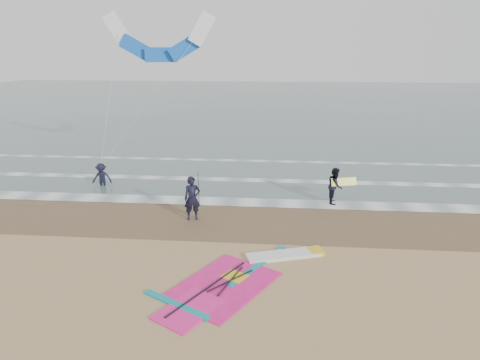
# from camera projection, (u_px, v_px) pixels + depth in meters

# --- Properties ---
(ground) EXTENTS (120.00, 120.00, 0.00)m
(ground) POSITION_uv_depth(u_px,v_px,m) (234.00, 290.00, 13.86)
(ground) COLOR tan
(ground) RESTS_ON ground
(sea_water) EXTENTS (120.00, 80.00, 0.02)m
(sea_water) POSITION_uv_depth(u_px,v_px,m) (268.00, 104.00, 59.52)
(sea_water) COLOR #47605E
(sea_water) RESTS_ON ground
(wet_sand_band) EXTENTS (120.00, 5.00, 0.01)m
(wet_sand_band) POSITION_uv_depth(u_px,v_px,m) (247.00, 219.00, 19.57)
(wet_sand_band) COLOR brown
(wet_sand_band) RESTS_ON ground
(foam_waterline) EXTENTS (120.00, 9.15, 0.02)m
(foam_waterline) POSITION_uv_depth(u_px,v_px,m) (253.00, 188.00, 23.78)
(foam_waterline) COLOR white
(foam_waterline) RESTS_ON ground
(windsurf_rig) EXTENTS (6.07, 5.75, 0.15)m
(windsurf_rig) POSITION_uv_depth(u_px,v_px,m) (242.00, 277.00, 14.61)
(windsurf_rig) COLOR white
(windsurf_rig) RESTS_ON ground
(person_standing) EXTENTS (0.86, 0.70, 2.03)m
(person_standing) POSITION_uv_depth(u_px,v_px,m) (192.00, 198.00, 19.30)
(person_standing) COLOR black
(person_standing) RESTS_ON ground
(person_walking) EXTENTS (0.80, 0.97, 1.84)m
(person_walking) POSITION_uv_depth(u_px,v_px,m) (335.00, 186.00, 21.37)
(person_walking) COLOR black
(person_walking) RESTS_ON ground
(person_wading) EXTENTS (1.17, 0.77, 1.70)m
(person_wading) POSITION_uv_depth(u_px,v_px,m) (101.00, 172.00, 23.97)
(person_wading) COLOR black
(person_wading) RESTS_ON ground
(held_pole) EXTENTS (0.17, 0.86, 1.82)m
(held_pole) POSITION_uv_depth(u_px,v_px,m) (199.00, 189.00, 19.13)
(held_pole) COLOR black
(held_pole) RESTS_ON ground
(carried_kiteboard) EXTENTS (1.30, 0.51, 0.39)m
(carried_kiteboard) POSITION_uv_depth(u_px,v_px,m) (344.00, 182.00, 21.17)
(carried_kiteboard) COLOR yellow
(carried_kiteboard) RESTS_ON ground
(surf_kite) EXTENTS (6.33, 2.51, 8.36)m
(surf_kite) POSITION_uv_depth(u_px,v_px,m) (160.00, 42.00, 23.73)
(surf_kite) COLOR white
(surf_kite) RESTS_ON ground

